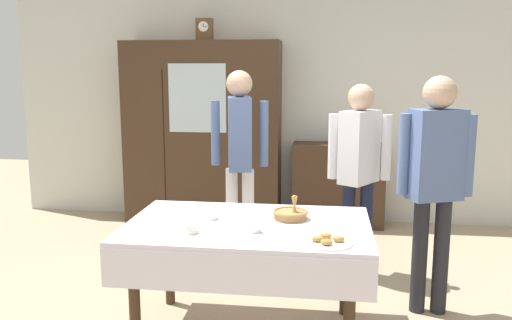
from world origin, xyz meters
TOP-DOWN VIEW (x-y plane):
  - ground_plane at (0.00, 0.00)m, footprint 12.00×12.00m
  - back_wall at (0.00, 2.65)m, footprint 6.40×0.10m
  - dining_table at (0.00, -0.23)m, footprint 1.58×1.02m
  - wall_cabinet at (-0.90, 2.35)m, footprint 1.76×0.46m
  - mantel_clock at (-0.86, 2.35)m, footprint 0.18×0.11m
  - bookshelf_low at (0.64, 2.41)m, footprint 1.02×0.35m
  - book_stack at (0.64, 2.41)m, footprint 0.17×0.21m
  - tea_cup_mid_right at (-0.31, -0.49)m, footprint 0.13×0.13m
  - tea_cup_front_edge at (-0.25, -0.17)m, footprint 0.13×0.13m
  - tea_cup_near_right at (0.07, -0.41)m, footprint 0.13×0.13m
  - bread_basket at (0.27, -0.07)m, footprint 0.24×0.24m
  - pastry_plate at (0.52, -0.55)m, footprint 0.28×0.28m
  - spoon_mid_right at (-0.08, 0.06)m, footprint 0.12×0.02m
  - spoon_near_left at (-0.02, -0.17)m, footprint 0.12×0.02m
  - spoon_near_right at (0.30, -0.31)m, footprint 0.12×0.02m
  - person_near_right_end at (1.26, 0.28)m, footprint 0.52×0.32m
  - person_beside_shelf at (-0.28, 1.15)m, footprint 0.52×0.39m
  - person_behind_table_left at (0.77, 0.95)m, footprint 0.52×0.41m

SIDE VIEW (x-z plane):
  - ground_plane at x=0.00m, z-range 0.00..0.00m
  - bookshelf_low at x=0.64m, z-range 0.00..0.93m
  - dining_table at x=0.00m, z-range 0.28..1.04m
  - spoon_mid_right at x=-0.08m, z-range 0.76..0.77m
  - spoon_near_left at x=-0.02m, z-range 0.76..0.77m
  - spoon_near_right at x=0.30m, z-range 0.76..0.77m
  - pastry_plate at x=0.52m, z-range 0.76..0.80m
  - tea_cup_near_right at x=0.07m, z-range 0.76..0.82m
  - tea_cup_mid_right at x=-0.31m, z-range 0.76..0.82m
  - tea_cup_front_edge at x=-0.25m, z-range 0.76..0.82m
  - bread_basket at x=0.27m, z-range 0.72..0.88m
  - book_stack at x=0.64m, z-range 0.93..1.00m
  - person_behind_table_left at x=0.77m, z-range 0.18..1.81m
  - wall_cabinet at x=-0.90m, z-range 0.00..2.06m
  - person_near_right_end at x=1.26m, z-range 0.19..1.91m
  - person_beside_shelf at x=-0.28m, z-range 0.20..1.94m
  - back_wall at x=0.00m, z-range 0.00..2.70m
  - mantel_clock at x=-0.86m, z-range 2.06..2.30m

